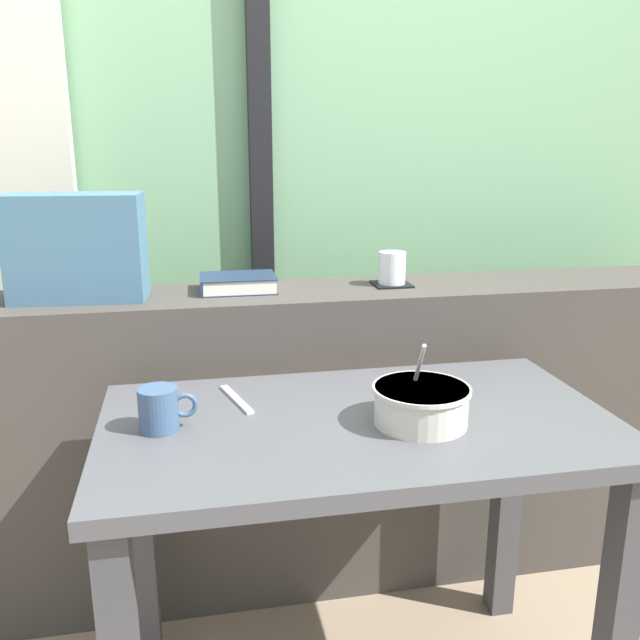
% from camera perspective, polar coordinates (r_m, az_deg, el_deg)
% --- Properties ---
extents(outdoor_backdrop, '(4.80, 0.08, 2.80)m').
position_cam_1_polar(outdoor_backdrop, '(2.27, -3.00, 19.06)').
color(outdoor_backdrop, '#7AAD7F').
rests_on(outdoor_backdrop, ground).
extents(window_divider_post, '(0.07, 0.05, 2.60)m').
position_cam_1_polar(window_divider_post, '(2.19, -5.12, 16.56)').
color(window_divider_post, black).
rests_on(window_divider_post, ground).
extents(dark_console_ledge, '(2.80, 0.29, 0.86)m').
position_cam_1_polar(dark_console_ledge, '(1.93, -0.32, -9.88)').
color(dark_console_ledge, '#423D38').
rests_on(dark_console_ledge, ground).
extents(breakfast_table, '(1.03, 0.57, 0.70)m').
position_cam_1_polar(breakfast_table, '(1.42, 3.22, -13.03)').
color(breakfast_table, '#414145').
rests_on(breakfast_table, ground).
extents(coaster_square, '(0.10, 0.10, 0.00)m').
position_cam_1_polar(coaster_square, '(1.85, 6.07, 3.02)').
color(coaster_square, black).
rests_on(coaster_square, dark_console_ledge).
extents(juice_glass, '(0.07, 0.07, 0.09)m').
position_cam_1_polar(juice_glass, '(1.84, 6.11, 4.34)').
color(juice_glass, white).
rests_on(juice_glass, coaster_square).
extents(closed_book, '(0.20, 0.15, 0.04)m').
position_cam_1_polar(closed_book, '(1.79, -7.01, 3.12)').
color(closed_book, '#1E2D47').
rests_on(closed_book, dark_console_ledge).
extents(throw_pillow, '(0.33, 0.17, 0.26)m').
position_cam_1_polar(throw_pillow, '(1.76, -19.87, 5.79)').
color(throw_pillow, '#426B84').
rests_on(throw_pillow, dark_console_ledge).
extents(soup_bowl, '(0.19, 0.19, 0.17)m').
position_cam_1_polar(soup_bowl, '(1.34, 8.55, -7.14)').
color(soup_bowl, beige).
rests_on(soup_bowl, breakfast_table).
extents(fork_utensil, '(0.06, 0.17, 0.01)m').
position_cam_1_polar(fork_utensil, '(1.46, -7.08, -6.66)').
color(fork_utensil, silver).
rests_on(fork_utensil, breakfast_table).
extents(ceramic_mug, '(0.11, 0.08, 0.08)m').
position_cam_1_polar(ceramic_mug, '(1.33, -13.40, -7.34)').
color(ceramic_mug, '#3D567A').
rests_on(ceramic_mug, breakfast_table).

